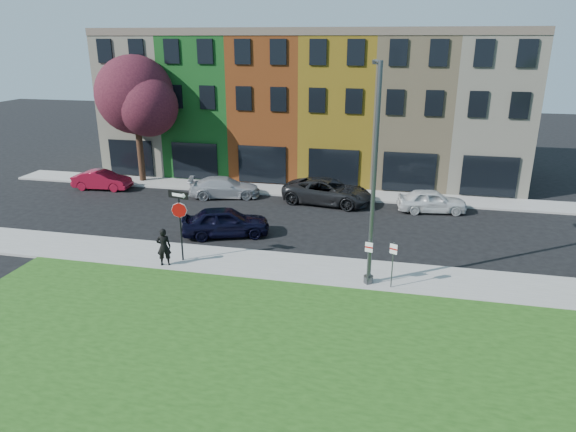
% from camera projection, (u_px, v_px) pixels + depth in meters
% --- Properties ---
extents(ground, '(120.00, 120.00, 0.00)m').
position_uv_depth(ground, '(277.00, 300.00, 20.34)').
color(ground, black).
rests_on(ground, ground).
extents(sidewalk_near, '(40.00, 3.00, 0.12)m').
position_uv_depth(sidewalk_near, '(337.00, 272.00, 22.67)').
color(sidewalk_near, gray).
rests_on(sidewalk_near, ground).
extents(sidewalk_far, '(40.00, 2.40, 0.12)m').
position_uv_depth(sidewalk_far, '(287.00, 191.00, 34.76)').
color(sidewalk_far, gray).
rests_on(sidewalk_far, ground).
extents(rowhouse_block, '(30.00, 10.12, 10.00)m').
position_uv_depth(rowhouse_block, '(311.00, 106.00, 38.74)').
color(rowhouse_block, beige).
rests_on(rowhouse_block, ground).
extents(stop_sign, '(1.03, 0.27, 3.32)m').
position_uv_depth(stop_sign, '(179.00, 212.00, 22.97)').
color(stop_sign, black).
rests_on(stop_sign, sidewalk_near).
extents(man, '(0.89, 0.80, 1.75)m').
position_uv_depth(man, '(164.00, 247.00, 22.96)').
color(man, black).
rests_on(man, sidewalk_near).
extents(sedan_near, '(4.71, 5.70, 1.55)m').
position_uv_depth(sedan_near, '(226.00, 222.00, 26.77)').
color(sedan_near, black).
rests_on(sedan_near, ground).
extents(parked_car_red, '(1.93, 4.13, 1.29)m').
position_uv_depth(parked_car_red, '(102.00, 180.00, 35.11)').
color(parked_car_red, maroon).
rests_on(parked_car_red, ground).
extents(parked_car_silver, '(4.18, 5.52, 1.33)m').
position_uv_depth(parked_car_silver, '(225.00, 187.00, 33.34)').
color(parked_car_silver, '#A4A4A9').
rests_on(parked_car_silver, ground).
extents(parked_car_dark, '(4.12, 6.28, 1.55)m').
position_uv_depth(parked_car_dark, '(327.00, 191.00, 32.05)').
color(parked_car_dark, black).
rests_on(parked_car_dark, ground).
extents(parked_car_white, '(2.81, 4.50, 1.37)m').
position_uv_depth(parked_car_white, '(432.00, 201.00, 30.48)').
color(parked_car_white, silver).
rests_on(parked_car_white, ground).
extents(street_lamp, '(0.66, 2.57, 8.96)m').
position_uv_depth(street_lamp, '(374.00, 177.00, 20.26)').
color(street_lamp, '#494B4E').
rests_on(street_lamp, sidewalk_near).
extents(parking_sign_a, '(0.31, 0.12, 1.98)m').
position_uv_depth(parking_sign_a, '(368.00, 257.00, 20.94)').
color(parking_sign_a, '#494B4E').
rests_on(parking_sign_a, sidewalk_near).
extents(parking_sign_b, '(0.30, 0.17, 1.99)m').
position_uv_depth(parking_sign_b, '(393.00, 259.00, 20.73)').
color(parking_sign_b, '#494B4E').
rests_on(parking_sign_b, sidewalk_near).
extents(tree_purple, '(6.41, 5.61, 8.71)m').
position_uv_depth(tree_purple, '(137.00, 97.00, 35.20)').
color(tree_purple, black).
rests_on(tree_purple, sidewalk_far).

